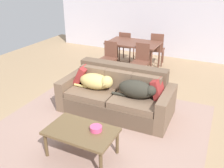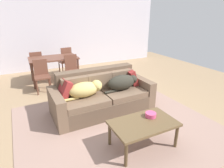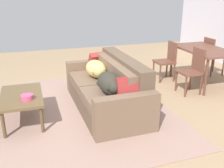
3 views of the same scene
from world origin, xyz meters
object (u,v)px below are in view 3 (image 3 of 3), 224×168
Objects in this scene: dog_on_left_cushion at (97,69)px; bowl_on_coffee_table at (27,97)px; dog_on_right_cushion at (110,84)px; coffee_table at (22,98)px; couch at (109,89)px; throw_pillow_by_right_arm at (130,90)px; throw_pillow_by_left_arm at (98,62)px; dining_chair_near_left at (167,59)px; dining_table at (204,52)px; dining_chair_near_right at (193,69)px; dining_chair_far_left at (212,54)px.

dog_on_left_cushion is 4.60× the size of bowl_on_coffee_table.
coffee_table is at bearing -106.86° from dog_on_right_cushion.
dog_on_left_cushion is at bearing 178.19° from dog_on_right_cushion.
dog_on_left_cushion reaches higher than coffee_table.
dog_on_right_cushion is at bearing -16.03° from couch.
couch reaches higher than throw_pillow_by_right_arm.
dining_chair_near_left is at bearing 97.96° from throw_pillow_by_left_arm.
dining_chair_near_right is (0.42, -0.53, -0.20)m from dining_table.
throw_pillow_by_right_arm is at bearing 121.01° from dining_chair_far_left.
coffee_table is 5.79× the size of bowl_on_coffee_table.
dog_on_right_cushion is 3.34m from dining_chair_far_left.
throw_pillow_by_right_arm reaches higher than dog_on_left_cushion.
dog_on_left_cushion is at bearing 118.74° from bowl_on_coffee_table.
dog_on_left_cushion is at bearing -97.68° from dining_chair_near_right.
throw_pillow_by_right_arm is at bearing -58.40° from dining_table.
dog_on_left_cushion is 1.18m from throw_pillow_by_right_arm.
dining_chair_near_right is (-0.26, 3.19, 0.10)m from coffee_table.
dining_table is 0.76m from dining_chair_far_left.
dining_table is 1.56× the size of dining_chair_far_left.
throw_pillow_by_left_arm reaches higher than coffee_table.
couch reaches higher than bowl_on_coffee_table.
dining_chair_near_right reaches higher than throw_pillow_by_left_arm.
coffee_table is 1.14× the size of dining_chair_far_left.
couch is 0.84m from throw_pillow_by_left_arm.
couch is 1.38m from bowl_on_coffee_table.
dining_chair_far_left is (-0.88, 1.10, 0.01)m from dining_chair_near_right.
throw_pillow_by_left_arm is 1.67m from dining_chair_near_left.
dining_chair_near_right is at bearing 94.58° from coffee_table.
couch is at bearing 102.33° from bowl_on_coffee_table.
dining_chair_near_left is (-0.23, 1.65, -0.14)m from throw_pillow_by_left_arm.
couch is 2.65× the size of dog_on_right_cushion.
dining_chair_far_left reaches higher than dog_on_left_cushion.
dining_chair_near_right is at bearing -51.46° from dining_table.
dining_chair_far_left is at bearing 100.96° from dog_on_left_cushion.
dog_on_left_cushion is 1.41m from coffee_table.
dining_table is (-0.58, 2.30, 0.37)m from couch.
dog_on_right_cushion is 2.19× the size of throw_pillow_by_right_arm.
dog_on_left_cushion is at bearing -69.30° from dining_chair_near_left.
couch is 2.68× the size of dog_on_left_cushion.
dining_table is at bearing 121.60° from throw_pillow_by_right_arm.
dog_on_right_cushion is 0.59× the size of dining_table.
coffee_table is at bearing -58.76° from throw_pillow_by_left_arm.
dining_chair_near_right reaches higher than bowl_on_coffee_table.
dog_on_right_cushion is 0.92× the size of dining_chair_far_left.
throw_pillow_by_left_arm is at bearing 121.24° from coffee_table.
coffee_table is (0.47, -1.31, -0.21)m from dog_on_left_cushion.
dining_chair_near_left is 0.97× the size of dining_chair_near_right.
dining_chair_near_right is at bearing 119.20° from throw_pillow_by_right_arm.
throw_pillow_by_left_arm is at bearing 171.64° from dog_on_right_cushion.
throw_pillow_by_left_arm is 1.85m from dining_chair_near_right.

